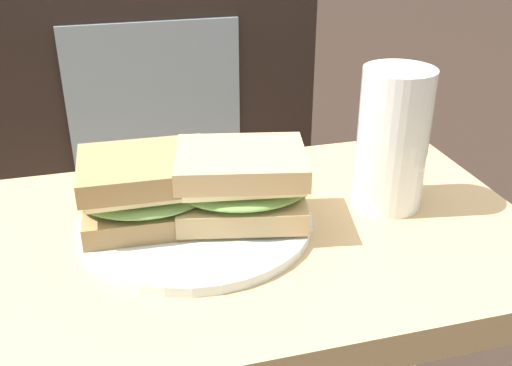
# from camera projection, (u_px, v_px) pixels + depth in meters

# --- Properties ---
(side_table) EXTENTS (0.56, 0.36, 0.46)m
(side_table) POSITION_uv_depth(u_px,v_px,m) (254.00, 301.00, 0.63)
(side_table) COLOR tan
(side_table) RESTS_ON ground
(tv_cabinet) EXTENTS (0.96, 0.46, 0.58)m
(tv_cabinet) POSITION_uv_depth(u_px,v_px,m) (99.00, 102.00, 1.45)
(tv_cabinet) COLOR black
(tv_cabinet) RESTS_ON ground
(area_rug) EXTENTS (1.13, 0.85, 0.01)m
(area_rug) POSITION_uv_depth(u_px,v_px,m) (85.00, 301.00, 1.20)
(area_rug) COLOR brown
(area_rug) RESTS_ON ground
(plate) EXTENTS (0.23, 0.23, 0.01)m
(plate) POSITION_uv_depth(u_px,v_px,m) (196.00, 221.00, 0.59)
(plate) COLOR silver
(plate) RESTS_ON side_table
(sandwich_front) EXTENTS (0.14, 0.11, 0.07)m
(sandwich_front) POSITION_uv_depth(u_px,v_px,m) (146.00, 189.00, 0.57)
(sandwich_front) COLOR #9E7A4C
(sandwich_front) RESTS_ON plate
(sandwich_back) EXTENTS (0.15, 0.13, 0.07)m
(sandwich_back) POSITION_uv_depth(u_px,v_px,m) (241.00, 183.00, 0.57)
(sandwich_back) COLOR tan
(sandwich_back) RESTS_ON plate
(beer_glass) EXTENTS (0.07, 0.07, 0.15)m
(beer_glass) POSITION_uv_depth(u_px,v_px,m) (392.00, 141.00, 0.60)
(beer_glass) COLOR silver
(beer_glass) RESTS_ON side_table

